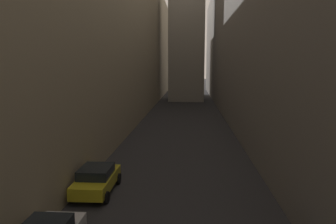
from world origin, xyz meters
The scene contains 4 objects.
ground_plane centered at (0.00, 48.00, 0.00)m, with size 264.00×264.00×0.00m, color #232326.
building_block_left centered at (-11.15, 50.00, 11.34)m, with size 11.31×108.00×22.69m, color gray.
building_block_right centered at (12.40, 50.00, 11.43)m, with size 13.81×108.00×22.87m, color slate.
parked_car_left_far centered at (-4.40, 24.59, 0.79)m, with size 2.05×4.22×1.52m.
Camera 1 is at (0.84, 7.42, 7.16)m, focal length 34.49 mm.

